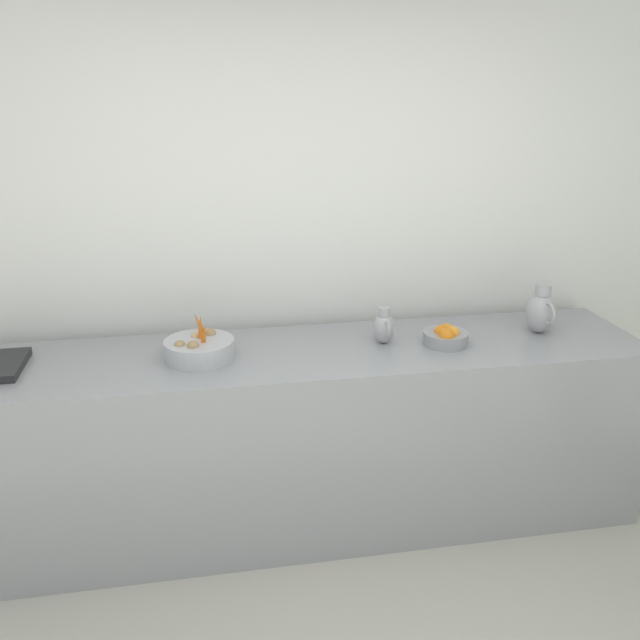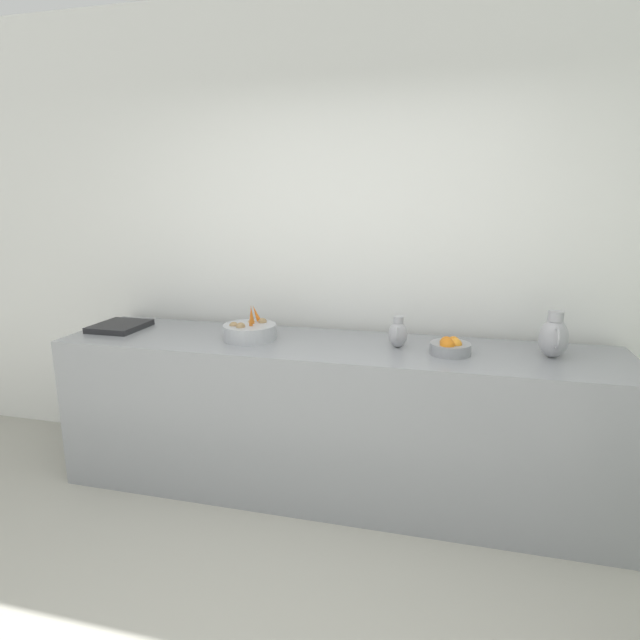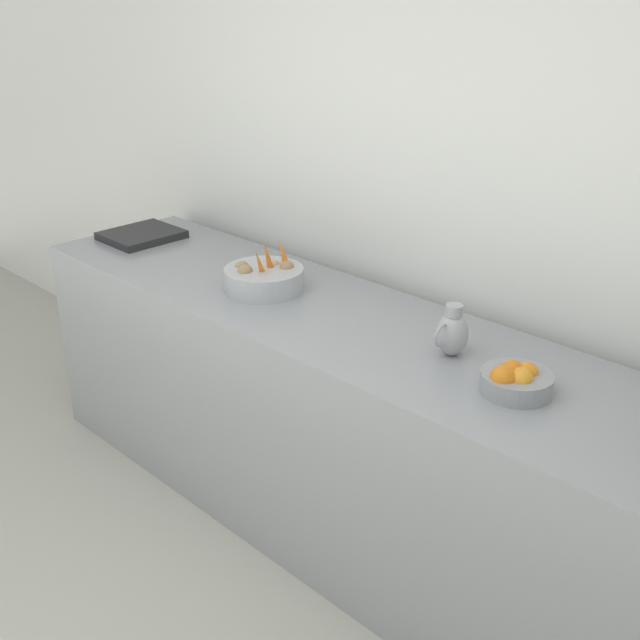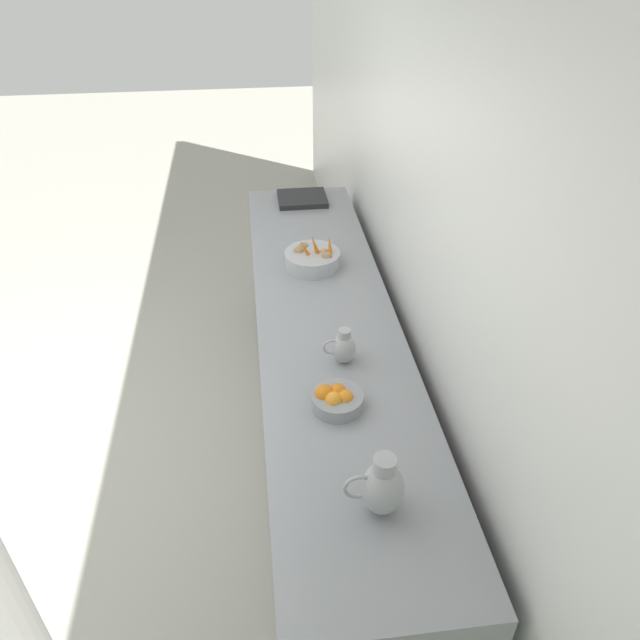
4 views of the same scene
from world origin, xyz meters
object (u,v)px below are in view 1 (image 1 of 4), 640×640
object	(u,v)px
metal_pitcher_tall	(541,311)
metal_pitcher_short	(384,327)
orange_bowl	(446,336)
vegetable_colander	(199,349)

from	to	relation	value
metal_pitcher_tall	metal_pitcher_short	xyz separation A→B (m)	(0.00, -0.82, -0.03)
orange_bowl	vegetable_colander	bearing A→B (deg)	-91.63
vegetable_colander	metal_pitcher_short	distance (m)	0.89
metal_pitcher_short	metal_pitcher_tall	bearing A→B (deg)	90.19
metal_pitcher_short	orange_bowl	bearing A→B (deg)	75.29
vegetable_colander	orange_bowl	bearing A→B (deg)	88.37
vegetable_colander	metal_pitcher_tall	world-z (taller)	metal_pitcher_tall
vegetable_colander	metal_pitcher_short	bearing A→B (deg)	92.77
orange_bowl	metal_pitcher_short	distance (m)	0.30
metal_pitcher_tall	metal_pitcher_short	world-z (taller)	metal_pitcher_tall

